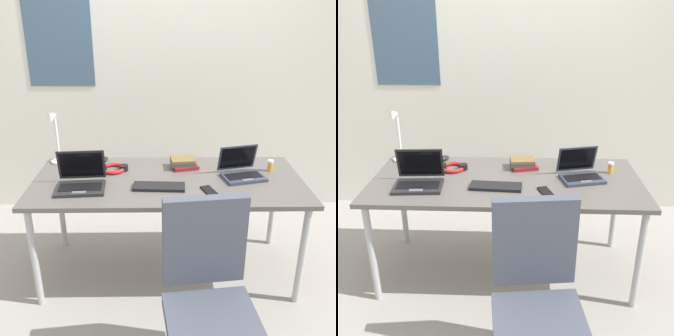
# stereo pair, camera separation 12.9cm
# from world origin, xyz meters

# --- Properties ---
(ground_plane) EXTENTS (12.00, 12.00, 0.00)m
(ground_plane) POSITION_xyz_m (0.00, 0.00, 0.00)
(ground_plane) COLOR gray
(wall_back) EXTENTS (6.00, 0.13, 2.60)m
(wall_back) POSITION_xyz_m (-0.00, 1.10, 1.30)
(wall_back) COLOR silver
(wall_back) RESTS_ON ground_plane
(desk) EXTENTS (1.80, 0.80, 0.74)m
(desk) POSITION_xyz_m (0.00, 0.00, 0.68)
(desk) COLOR #595451
(desk) RESTS_ON ground_plane
(desk_lamp) EXTENTS (0.12, 0.18, 0.40)m
(desk_lamp) POSITION_xyz_m (-0.80, 0.28, 0.94)
(desk_lamp) COLOR white
(desk_lamp) RESTS_ON desk
(laptop_back_left) EXTENTS (0.32, 0.29, 0.20)m
(laptop_back_left) POSITION_xyz_m (0.50, 0.03, 0.78)
(laptop_back_left) COLOR #33384C
(laptop_back_left) RESTS_ON desk
(laptop_near_mouse) EXTENTS (0.32, 0.28, 0.22)m
(laptop_near_mouse) POSITION_xyz_m (-0.56, -0.12, 0.79)
(laptop_near_mouse) COLOR #232326
(laptop_near_mouse) RESTS_ON desk
(external_keyboard) EXTENTS (0.34, 0.14, 0.02)m
(external_keyboard) POSITION_xyz_m (-0.06, -0.14, 0.75)
(external_keyboard) COLOR black
(external_keyboard) RESTS_ON desk
(computer_mouse) EXTENTS (0.10, 0.11, 0.03)m
(computer_mouse) POSITION_xyz_m (-0.48, 0.32, 0.76)
(computer_mouse) COLOR black
(computer_mouse) RESTS_ON desk
(cell_phone) EXTENTS (0.11, 0.15, 0.01)m
(cell_phone) POSITION_xyz_m (0.25, -0.19, 0.74)
(cell_phone) COLOR black
(cell_phone) RESTS_ON desk
(headphones) EXTENTS (0.21, 0.18, 0.04)m
(headphones) POSITION_xyz_m (-0.39, 0.15, 0.76)
(headphones) COLOR red
(headphones) RESTS_ON desk
(pill_bottle) EXTENTS (0.04, 0.04, 0.08)m
(pill_bottle) POSITION_xyz_m (0.72, 0.13, 0.78)
(pill_bottle) COLOR gold
(pill_bottle) RESTS_ON desk
(book_stack) EXTENTS (0.21, 0.17, 0.07)m
(book_stack) POSITION_xyz_m (0.11, 0.20, 0.78)
(book_stack) COLOR maroon
(book_stack) RESTS_ON desk
(office_chair) EXTENTS (0.52, 0.56, 0.97)m
(office_chair) POSITION_xyz_m (0.19, -0.89, 0.40)
(office_chair) COLOR black
(office_chair) RESTS_ON ground_plane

